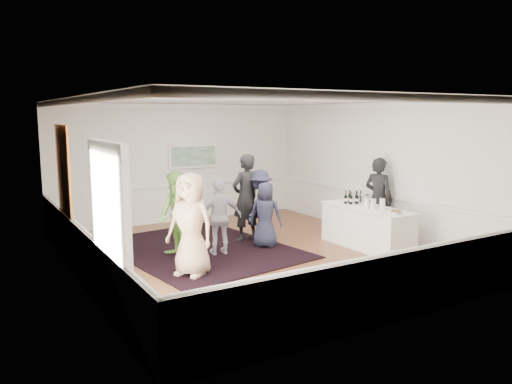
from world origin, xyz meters
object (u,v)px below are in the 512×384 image
serving_table (367,227)px  guest_tan (190,225)px  guest_dark_b (246,198)px  ice_bucket (364,201)px  guest_navy (265,215)px  guest_green (177,215)px  guest_dark_a (260,205)px  nut_bowl (396,212)px  bartender (378,199)px  guest_lilac (220,217)px

serving_table → guest_tan: size_ratio=1.18×
serving_table → guest_tan: 4.14m
guest_dark_b → ice_bucket: size_ratio=7.80×
guest_navy → ice_bucket: size_ratio=5.58×
serving_table → guest_green: 4.15m
guest_dark_b → guest_navy: 0.78m
guest_dark_a → guest_dark_b: (-0.32, 0.10, 0.19)m
guest_dark_b → guest_navy: (0.09, -0.72, -0.29)m
ice_bucket → nut_bowl: (-0.08, -1.03, -0.08)m
nut_bowl → bartender: bearing=58.9°
guest_tan → nut_bowl: guest_tan is taller
bartender → guest_lilac: (-3.79, 0.71, -0.17)m
ice_bucket → nut_bowl: 1.03m
guest_lilac → ice_bucket: size_ratio=6.15×
serving_table → guest_dark_a: 2.48m
serving_table → nut_bowl: nut_bowl is taller
nut_bowl → guest_tan: bearing=165.5°
guest_dark_a → nut_bowl: size_ratio=6.19×
guest_green → guest_dark_a: guest_green is taller
guest_tan → guest_lilac: (1.07, 0.95, -0.15)m
guest_tan → ice_bucket: guest_tan is taller
guest_green → ice_bucket: size_ratio=6.87×
bartender → guest_lilac: bearing=64.4°
guest_tan → nut_bowl: size_ratio=7.08×
guest_tan → guest_navy: size_ratio=1.30×
guest_lilac → guest_dark_a: bearing=-145.5°
guest_dark_a → nut_bowl: (1.64, -2.65, 0.12)m
guest_dark_b → ice_bucket: bearing=129.3°
guest_lilac → guest_navy: (1.14, 0.03, -0.07)m
guest_tan → ice_bucket: size_ratio=7.27×
guest_dark_a → nut_bowl: bearing=83.8°
guest_dark_b → ice_bucket: (2.04, -1.73, 0.01)m
guest_tan → guest_green: guest_tan is taller
bartender → guest_navy: (-2.65, 0.74, -0.24)m
guest_dark_b → bartender: bearing=141.6°
serving_table → guest_green: bearing=161.2°
guest_dark_b → ice_bucket: guest_dark_b is taller
bartender → ice_bucket: size_ratio=7.44×
guest_green → guest_dark_b: (1.91, 0.56, 0.12)m
guest_dark_a → ice_bucket: (1.72, -1.62, 0.19)m
bartender → ice_bucket: bearing=95.7°
guest_dark_a → guest_green: bearing=-26.4°
bartender → guest_dark_a: 2.78m
guest_dark_a → guest_tan: bearing=-4.7°
serving_table → guest_lilac: (-3.04, 1.14, 0.34)m
bartender → guest_dark_a: bearing=45.8°
bartender → guest_dark_a: (-2.43, 1.35, -0.14)m
guest_tan → ice_bucket: 4.15m
guest_tan → guest_green: 1.16m
guest_dark_a → ice_bucket: 2.37m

